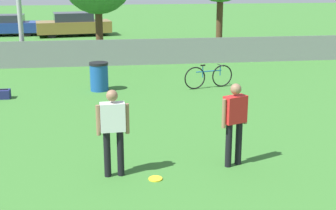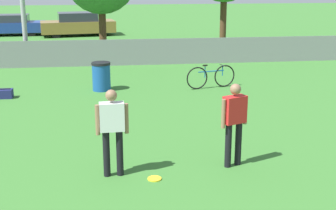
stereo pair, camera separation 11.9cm
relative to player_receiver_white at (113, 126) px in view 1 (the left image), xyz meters
name	(u,v)px [view 1 (the left image)]	position (x,y,z in m)	size (l,w,h in m)	color
fence_backline	(106,53)	(0.04, 11.24, -0.44)	(21.50, 0.07, 1.21)	gray
player_receiver_white	(113,126)	(0.00, 0.00, 0.00)	(0.61, 0.24, 1.68)	black
player_thrower_red	(235,118)	(2.37, 0.17, 0.00)	(0.57, 0.38, 1.68)	black
frisbee_disc	(155,179)	(0.75, -0.28, -0.97)	(0.26, 0.26, 0.03)	yellow
bicycle_sideline	(209,77)	(3.39, 6.76, -0.60)	(1.74, 0.53, 0.81)	black
trash_bin	(99,76)	(-0.26, 6.91, -0.52)	(0.62, 0.62, 0.94)	#194C99
gear_bag_sideline	(0,94)	(-3.31, 6.28, -0.85)	(0.61, 0.34, 0.30)	navy
parked_car_blue	(7,25)	(-5.95, 22.43, -0.35)	(4.13, 1.91, 1.29)	black
parked_car_tan	(74,24)	(-1.79, 21.68, -0.29)	(4.74, 2.51, 1.44)	black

